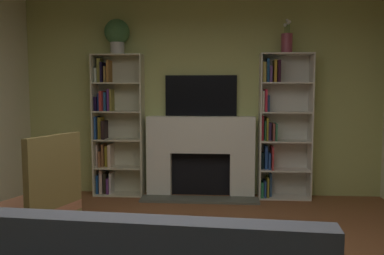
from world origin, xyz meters
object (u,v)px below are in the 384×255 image
object	(u,v)px
bookshelf_left	(113,127)
bookshelf_right	(278,125)
fireplace	(201,154)
armchair	(39,200)
potted_plant	(117,34)
vase_with_flowers	(287,42)
tv	(201,96)

from	to	relation	value
bookshelf_left	bookshelf_right	world-z (taller)	same
fireplace	bookshelf_right	xyz separation A→B (m)	(1.06, 0.01, 0.40)
armchair	potted_plant	bearing A→B (deg)	87.72
bookshelf_right	armchair	size ratio (longest dim) A/B	1.77
bookshelf_right	vase_with_flowers	size ratio (longest dim) A/B	4.36
bookshelf_right	vase_with_flowers	world-z (taller)	vase_with_flowers
tv	armchair	size ratio (longest dim) A/B	0.89
bookshelf_left	potted_plant	size ratio (longest dim) A/B	4.12
tv	bookshelf_left	xyz separation A→B (m)	(-1.23, -0.08, -0.43)
bookshelf_left	fireplace	bearing A→B (deg)	-0.77
potted_plant	armchair	size ratio (longest dim) A/B	0.43
potted_plant	vase_with_flowers	distance (m)	2.29
bookshelf_left	armchair	bearing A→B (deg)	-90.15
bookshelf_left	bookshelf_right	xyz separation A→B (m)	(2.28, -0.01, 0.03)
bookshelf_left	bookshelf_right	distance (m)	2.28
armchair	vase_with_flowers	bearing A→B (deg)	44.03
bookshelf_left	bookshelf_right	bearing A→B (deg)	-0.16
potted_plant	armchair	bearing A→B (deg)	-92.28
armchair	bookshelf_left	bearing A→B (deg)	89.85
fireplace	armchair	bearing A→B (deg)	-117.95
potted_plant	bookshelf_right	bearing A→B (deg)	0.99
bookshelf_left	potted_plant	world-z (taller)	potted_plant
tv	armchair	world-z (taller)	tv
bookshelf_right	vase_with_flowers	distance (m)	1.11
tv	fireplace	bearing A→B (deg)	-90.00
bookshelf_left	armchair	world-z (taller)	bookshelf_left
potted_plant	tv	bearing A→B (deg)	6.01
fireplace	bookshelf_left	bearing A→B (deg)	179.23
bookshelf_left	potted_plant	distance (m)	1.28
vase_with_flowers	armchair	size ratio (longest dim) A/B	0.41
armchair	bookshelf_right	bearing A→B (deg)	45.52
tv	bookshelf_left	distance (m)	1.30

